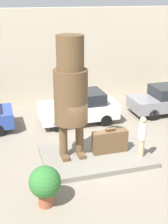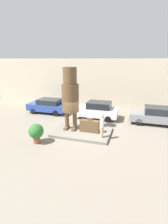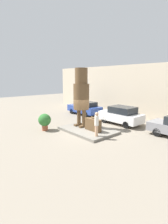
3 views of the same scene
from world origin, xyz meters
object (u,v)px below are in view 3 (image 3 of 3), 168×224
(giant_suitcase, at_px, (93,125))
(planter_pot, at_px, (45,121))
(tourist, at_px, (97,123))
(statue_figure, at_px, (81,93))
(parked_car_white, at_px, (121,115))
(parked_car_blue, at_px, (85,108))

(giant_suitcase, xyz_separation_m, planter_pot, (-3.11, -2.46, 0.15))
(tourist, bearing_deg, statue_figure, 161.94)
(statue_figure, height_order, parked_car_white, statue_figure)
(statue_figure, distance_m, parked_car_blue, 6.09)
(giant_suitcase, xyz_separation_m, tourist, (1.09, -0.71, 0.47))
(statue_figure, height_order, tourist, statue_figure)
(tourist, height_order, parked_car_blue, tourist)
(parked_car_blue, xyz_separation_m, parked_car_white, (5.42, -0.26, 0.05))
(tourist, distance_m, parked_car_blue, 8.30)
(statue_figure, xyz_separation_m, planter_pot, (-1.52, -2.62, -2.20))
(tourist, height_order, planter_pot, tourist)
(giant_suitcase, bearing_deg, planter_pot, -141.70)
(statue_figure, relative_size, giant_suitcase, 3.27)
(giant_suitcase, height_order, planter_pot, planter_pot)
(giant_suitcase, bearing_deg, tourist, -33.04)
(statue_figure, distance_m, giant_suitcase, 2.84)
(parked_car_blue, bearing_deg, giant_suitcase, 144.08)
(parked_car_white, xyz_separation_m, planter_pot, (-2.86, -6.31, -0.03))
(giant_suitcase, distance_m, tourist, 1.38)
(giant_suitcase, bearing_deg, parked_car_white, 93.77)
(statue_figure, relative_size, planter_pot, 3.47)
(statue_figure, distance_m, parked_car_white, 4.47)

